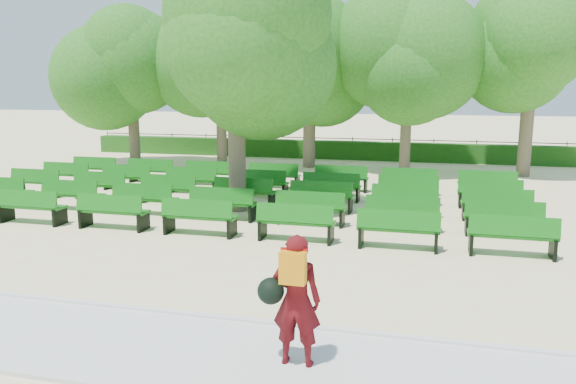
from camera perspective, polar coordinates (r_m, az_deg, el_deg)
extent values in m
plane|color=beige|center=(15.27, -4.67, -3.11)|extent=(120.00, 120.00, 0.00)
cube|color=silver|center=(8.96, -20.67, -13.79)|extent=(30.00, 2.20, 0.06)
cube|color=silver|center=(9.83, -16.80, -11.20)|extent=(30.00, 0.12, 0.10)
cube|color=#1C4C13|center=(28.60, 4.47, 4.30)|extent=(26.00, 0.70, 0.90)
cube|color=#116512|center=(17.15, -4.42, 0.00)|extent=(1.85, 0.52, 0.06)
cube|color=#116512|center=(16.90, -4.67, 0.72)|extent=(1.84, 0.15, 0.43)
cylinder|color=brown|center=(16.45, -5.20, 3.84)|extent=(0.51, 0.51, 3.36)
ellipsoid|color=#2A6C1D|center=(16.37, -5.39, 14.49)|extent=(4.97, 4.97, 4.47)
imported|color=#4C0A0E|center=(7.35, 0.86, -10.94)|extent=(0.65, 0.44, 1.75)
cube|color=orange|center=(6.99, 0.49, -7.71)|extent=(0.33, 0.16, 0.41)
sphere|color=black|center=(7.33, -1.76, -10.02)|extent=(0.35, 0.35, 0.35)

